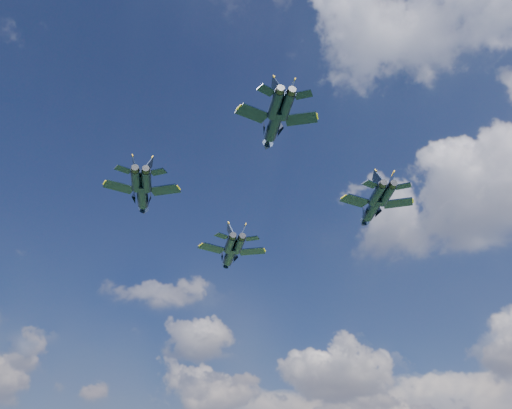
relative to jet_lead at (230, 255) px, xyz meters
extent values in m
cylinder|color=black|center=(0.44, -0.38, -0.08)|extent=(8.67, 7.79, 1.95)
cone|color=black|center=(-4.33, 3.69, -0.08)|extent=(3.33, 3.22, 1.84)
ellipsoid|color=brown|center=(-2.27, 1.93, 0.51)|extent=(3.04, 2.81, 0.89)
cube|color=black|center=(-0.43, -4.74, -0.08)|extent=(4.24, 5.61, 0.19)
cube|color=black|center=(4.61, 1.18, -0.08)|extent=(5.71, 4.80, 0.19)
cube|color=black|center=(4.63, -7.63, -0.08)|extent=(2.14, 2.88, 0.15)
cube|color=black|center=(8.28, -3.35, -0.08)|extent=(3.01, 2.46, 0.15)
cube|color=black|center=(5.03, -5.84, 1.43)|extent=(2.91, 1.90, 3.25)
cube|color=black|center=(6.57, -4.03, 1.43)|extent=(2.05, 2.64, 3.25)
cylinder|color=black|center=(3.52, -26.12, 0.72)|extent=(7.82, 7.60, 1.82)
cone|color=black|center=(-0.71, -22.07, 0.72)|extent=(3.08, 3.06, 1.72)
ellipsoid|color=brown|center=(1.11, -23.82, 1.28)|extent=(2.77, 2.71, 0.83)
cube|color=black|center=(2.47, -30.15, 0.72)|extent=(4.16, 5.29, 0.18)
cube|color=black|center=(7.49, -24.89, 0.72)|extent=(5.31, 4.30, 0.18)
cube|color=black|center=(7.03, -33.12, 0.72)|extent=(2.12, 2.74, 0.14)
cube|color=black|center=(10.66, -29.32, 0.72)|extent=(2.78, 2.20, 0.14)
cube|color=black|center=(7.49, -31.46, 2.14)|extent=(2.63, 1.78, 3.04)
cube|color=black|center=(9.03, -29.86, 2.14)|extent=(1.79, 2.57, 3.04)
cylinder|color=black|center=(29.91, 3.80, 2.15)|extent=(8.09, 8.11, 1.91)
cone|color=black|center=(25.57, 8.16, 2.15)|extent=(3.22, 3.23, 1.80)
ellipsoid|color=brown|center=(27.44, 6.29, 2.74)|extent=(2.88, 2.88, 0.87)
cube|color=black|center=(28.70, -0.39, 2.15)|extent=(4.45, 5.57, 0.19)
cube|color=black|center=(34.12, 5.00, 2.15)|extent=(5.57, 4.44, 0.19)
cube|color=black|center=(33.42, -3.63, 2.15)|extent=(2.27, 2.90, 0.15)
cube|color=black|center=(37.33, 0.26, 2.15)|extent=(2.90, 2.26, 0.15)
cube|color=black|center=(33.95, -1.90, 3.64)|extent=(2.73, 1.87, 3.19)
cube|color=black|center=(35.60, -0.26, 3.64)|extent=(1.87, 2.73, 3.19)
cylinder|color=black|center=(30.95, -26.69, 1.82)|extent=(7.38, 6.80, 1.67)
cone|color=black|center=(26.91, -23.12, 1.82)|extent=(2.86, 2.79, 1.58)
ellipsoid|color=brown|center=(28.65, -24.66, 2.33)|extent=(2.60, 2.45, 0.76)
cube|color=black|center=(30.13, -30.43, 1.82)|extent=(3.71, 4.84, 0.17)
cube|color=black|center=(34.57, -25.42, 1.82)|extent=(4.91, 4.07, 0.17)
cube|color=black|center=(34.44, -33.01, 1.82)|extent=(1.88, 2.50, 0.13)
cube|color=black|center=(37.64, -29.38, 1.82)|extent=(2.58, 2.09, 0.13)
cube|color=black|center=(34.80, -31.47, 3.12)|extent=(2.48, 1.64, 2.80)
cube|color=black|center=(36.16, -29.93, 3.12)|extent=(1.72, 2.30, 2.80)
camera|label=1|loc=(68.28, -77.90, -46.11)|focal=40.00mm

